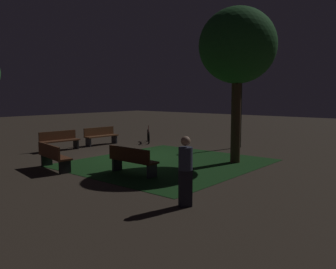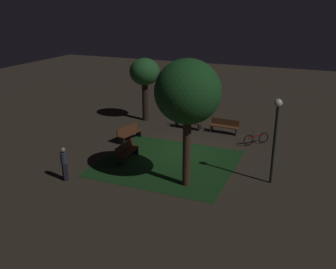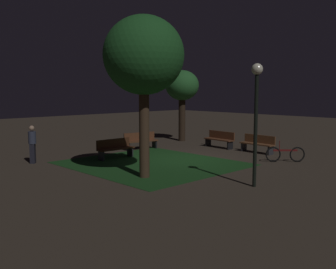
{
  "view_description": "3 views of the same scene",
  "coord_description": "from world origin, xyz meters",
  "px_view_note": "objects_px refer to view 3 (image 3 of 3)",
  "views": [
    {
      "loc": [
        10.04,
        10.05,
        2.52
      ],
      "look_at": [
        -0.8,
        0.95,
        0.91
      ],
      "focal_mm": 37.26,
      "sensor_mm": 36.0,
      "label": 1
    },
    {
      "loc": [
        -6.57,
        18.06,
        7.86
      ],
      "look_at": [
        0.94,
        0.17,
        0.92
      ],
      "focal_mm": 40.25,
      "sensor_mm": 36.0,
      "label": 2
    },
    {
      "loc": [
        -11.8,
        12.49,
        3.12
      ],
      "look_at": [
        0.5,
        0.68,
        1.13
      ],
      "focal_mm": 41.44,
      "sensor_mm": 36.0,
      "label": 3
    }
  ],
  "objects_px": {
    "bicycle": "(285,154)",
    "pedestrian": "(32,143)",
    "bench_back_row": "(258,143)",
    "bench_path_side": "(220,139)",
    "bench_lawn_edge": "(115,148)",
    "lamp_post_plaza_west": "(256,102)",
    "tree_tall_center": "(144,57)",
    "tree_back_right": "(182,87)",
    "bench_corner": "(141,140)"
  },
  "relations": [
    {
      "from": "bench_corner",
      "to": "tree_back_right",
      "type": "bearing_deg",
      "value": -77.71
    },
    {
      "from": "bench_lawn_edge",
      "to": "tree_tall_center",
      "type": "height_order",
      "value": "tree_tall_center"
    },
    {
      "from": "tree_tall_center",
      "to": "pedestrian",
      "type": "relative_size",
      "value": 3.52
    },
    {
      "from": "bench_corner",
      "to": "bicycle",
      "type": "bearing_deg",
      "value": -162.51
    },
    {
      "from": "tree_tall_center",
      "to": "bench_lawn_edge",
      "type": "bearing_deg",
      "value": -21.69
    },
    {
      "from": "tree_tall_center",
      "to": "bicycle",
      "type": "height_order",
      "value": "tree_tall_center"
    },
    {
      "from": "tree_tall_center",
      "to": "bicycle",
      "type": "bearing_deg",
      "value": -107.32
    },
    {
      "from": "bench_back_row",
      "to": "pedestrian",
      "type": "relative_size",
      "value": 1.13
    },
    {
      "from": "bench_lawn_edge",
      "to": "lamp_post_plaza_west",
      "type": "bearing_deg",
      "value": -178.83
    },
    {
      "from": "tree_back_right",
      "to": "tree_tall_center",
      "type": "xyz_separation_m",
      "value": [
        -5.97,
        8.07,
        0.99
      ]
    },
    {
      "from": "bench_corner",
      "to": "bicycle",
      "type": "relative_size",
      "value": 1.47
    },
    {
      "from": "bench_path_side",
      "to": "tree_tall_center",
      "type": "height_order",
      "value": "tree_tall_center"
    },
    {
      "from": "bicycle",
      "to": "pedestrian",
      "type": "distance_m",
      "value": 10.83
    },
    {
      "from": "bench_path_side",
      "to": "tree_tall_center",
      "type": "distance_m",
      "value": 8.83
    },
    {
      "from": "tree_tall_center",
      "to": "lamp_post_plaza_west",
      "type": "xyz_separation_m",
      "value": [
        -3.47,
        -1.69,
        -1.52
      ]
    },
    {
      "from": "bench_back_row",
      "to": "bench_lawn_edge",
      "type": "distance_m",
      "value": 7.03
    },
    {
      "from": "lamp_post_plaza_west",
      "to": "pedestrian",
      "type": "height_order",
      "value": "lamp_post_plaza_west"
    },
    {
      "from": "bench_back_row",
      "to": "bench_path_side",
      "type": "height_order",
      "value": "same"
    },
    {
      "from": "bicycle",
      "to": "bench_path_side",
      "type": "bearing_deg",
      "value": -15.23
    },
    {
      "from": "bench_path_side",
      "to": "pedestrian",
      "type": "relative_size",
      "value": 1.14
    },
    {
      "from": "bench_back_row",
      "to": "bench_corner",
      "type": "relative_size",
      "value": 0.98
    },
    {
      "from": "bench_back_row",
      "to": "bicycle",
      "type": "distance_m",
      "value": 2.53
    },
    {
      "from": "bench_corner",
      "to": "bicycle",
      "type": "distance_m",
      "value": 7.41
    },
    {
      "from": "bench_back_row",
      "to": "bench_lawn_edge",
      "type": "bearing_deg",
      "value": 58.86
    },
    {
      "from": "bench_path_side",
      "to": "bench_lawn_edge",
      "type": "relative_size",
      "value": 1.01
    },
    {
      "from": "bench_back_row",
      "to": "bench_path_side",
      "type": "xyz_separation_m",
      "value": [
        2.39,
        0.0,
        0.0
      ]
    },
    {
      "from": "bench_corner",
      "to": "pedestrian",
      "type": "height_order",
      "value": "pedestrian"
    },
    {
      "from": "bench_path_side",
      "to": "bicycle",
      "type": "bearing_deg",
      "value": 164.77
    },
    {
      "from": "bench_lawn_edge",
      "to": "bicycle",
      "type": "relative_size",
      "value": 1.43
    },
    {
      "from": "bench_back_row",
      "to": "tree_back_right",
      "type": "bearing_deg",
      "value": -5.21
    },
    {
      "from": "bench_lawn_edge",
      "to": "lamp_post_plaza_west",
      "type": "distance_m",
      "value": 7.67
    },
    {
      "from": "bench_corner",
      "to": "tree_tall_center",
      "type": "relative_size",
      "value": 0.33
    },
    {
      "from": "tree_back_right",
      "to": "lamp_post_plaza_west",
      "type": "height_order",
      "value": "tree_back_right"
    },
    {
      "from": "lamp_post_plaza_west",
      "to": "pedestrian",
      "type": "xyz_separation_m",
      "value": [
        8.79,
        3.38,
        -1.88
      ]
    },
    {
      "from": "tree_back_right",
      "to": "bicycle",
      "type": "distance_m",
      "value": 8.64
    },
    {
      "from": "bench_back_row",
      "to": "pedestrian",
      "type": "xyz_separation_m",
      "value": [
        5.08,
        9.25,
        0.37
      ]
    },
    {
      "from": "bicycle",
      "to": "tree_back_right",
      "type": "bearing_deg",
      "value": -12.58
    },
    {
      "from": "lamp_post_plaza_west",
      "to": "pedestrian",
      "type": "relative_size",
      "value": 2.44
    },
    {
      "from": "tree_back_right",
      "to": "tree_tall_center",
      "type": "bearing_deg",
      "value": 126.48
    },
    {
      "from": "bench_path_side",
      "to": "pedestrian",
      "type": "height_order",
      "value": "pedestrian"
    },
    {
      "from": "bench_back_row",
      "to": "bench_lawn_edge",
      "type": "height_order",
      "value": "same"
    },
    {
      "from": "tree_tall_center",
      "to": "bicycle",
      "type": "xyz_separation_m",
      "value": [
        -1.97,
        -6.3,
        -3.9
      ]
    },
    {
      "from": "bench_corner",
      "to": "tree_tall_center",
      "type": "distance_m",
      "value": 7.53
    },
    {
      "from": "tree_back_right",
      "to": "bench_path_side",
      "type": "bearing_deg",
      "value": 171.13
    },
    {
      "from": "bench_corner",
      "to": "bicycle",
      "type": "xyz_separation_m",
      "value": [
        -7.06,
        -2.23,
        -0.14
      ]
    },
    {
      "from": "bicycle",
      "to": "bench_lawn_edge",
      "type": "bearing_deg",
      "value": 39.26
    },
    {
      "from": "bicycle",
      "to": "bench_corner",
      "type": "bearing_deg",
      "value": 17.49
    },
    {
      "from": "bench_back_row",
      "to": "pedestrian",
      "type": "height_order",
      "value": "pedestrian"
    },
    {
      "from": "bicycle",
      "to": "pedestrian",
      "type": "bearing_deg",
      "value": 47.68
    },
    {
      "from": "bench_back_row",
      "to": "bicycle",
      "type": "xyz_separation_m",
      "value": [
        -2.2,
        1.25,
        -0.14
      ]
    }
  ]
}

